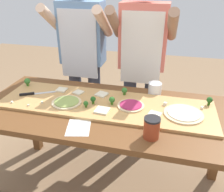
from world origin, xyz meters
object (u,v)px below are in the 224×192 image
(broccoli_floret_center_left, at_px, (209,100))
(cheese_crumble_d, at_px, (165,104))
(chefs_knife, at_px, (33,94))
(cheese_crumble_c, at_px, (42,102))
(broccoli_floret_center_right, at_px, (112,100))
(cheese_crumble_b, at_px, (202,108))
(broccoli_floret_back_mid, at_px, (27,81))
(flour_cup, at_px, (155,89))
(prep_table, at_px, (109,121))
(broccoli_floret_back_right, at_px, (124,91))
(cook_right, at_px, (142,57))
(pizza_slice_near_left, at_px, (62,90))
(cheese_crumble_a, at_px, (28,105))
(pizza_slice_center, at_px, (102,94))
(cheese_crumble_e, at_px, (12,102))
(pizza_whole_cheese_artichoke, at_px, (184,114))
(broccoli_floret_front_left, at_px, (86,104))
(recipe_note, at_px, (79,127))
(pizza_slice_far_right, at_px, (78,92))
(cook_left, at_px, (83,52))
(pizza_whole_beet_magenta, at_px, (131,105))
(pizza_slice_far_left, at_px, (155,115))
(pizza_whole_pesto_green, at_px, (67,102))
(sauce_jar, at_px, (152,128))
(broccoli_floret_front_mid, at_px, (93,99))
(pizza_slice_near_right, at_px, (102,110))

(broccoli_floret_center_left, relative_size, cheese_crumble_d, 2.88)
(chefs_knife, bearing_deg, cheese_crumble_c, -39.39)
(broccoli_floret_center_right, xyz_separation_m, cheese_crumble_b, (0.62, 0.08, -0.03))
(broccoli_floret_back_mid, relative_size, flour_cup, 0.63)
(prep_table, bearing_deg, cheese_crumble_d, 16.73)
(broccoli_floret_back_right, relative_size, broccoli_floret_center_right, 0.99)
(broccoli_floret_center_right, relative_size, cook_right, 0.04)
(pizza_slice_near_left, bearing_deg, cheese_crumble_a, -112.66)
(broccoli_floret_center_right, height_order, cook_right, cook_right)
(pizza_slice_center, relative_size, broccoli_floret_center_right, 1.41)
(cheese_crumble_e, bearing_deg, pizza_slice_center, 25.04)
(pizza_whole_cheese_artichoke, height_order, cook_right, cook_right)
(broccoli_floret_front_left, height_order, recipe_note, broccoli_floret_front_left)
(recipe_note, bearing_deg, cheese_crumble_d, 36.93)
(pizza_whole_cheese_artichoke, distance_m, cheese_crumble_c, 1.00)
(cheese_crumble_c, bearing_deg, broccoli_floret_front_left, 3.79)
(prep_table, bearing_deg, cook_right, 76.68)
(chefs_knife, xyz_separation_m, pizza_slice_far_right, (0.33, 0.10, -0.00))
(broccoli_floret_front_left, height_order, cook_left, cook_left)
(cook_right, bearing_deg, broccoli_floret_back_right, -100.61)
(pizza_whole_beet_magenta, bearing_deg, cook_right, 90.46)
(pizza_slice_far_left, bearing_deg, recipe_note, -153.28)
(pizza_slice_near_left, height_order, broccoli_floret_back_mid, broccoli_floret_back_mid)
(pizza_whole_pesto_green, distance_m, flour_cup, 0.69)
(pizza_slice_center, bearing_deg, pizza_slice_far_left, -25.83)
(pizza_slice_near_left, relative_size, cheese_crumble_c, 5.41)
(pizza_whole_beet_magenta, xyz_separation_m, cheese_crumble_a, (-0.71, -0.17, -0.00))
(pizza_slice_far_left, bearing_deg, broccoli_floret_center_left, 32.84)
(broccoli_floret_back_mid, height_order, sauce_jar, sauce_jar)
(pizza_slice_far_right, bearing_deg, pizza_slice_near_left, 174.89)
(cheese_crumble_a, distance_m, recipe_note, 0.45)
(broccoli_floret_center_left, height_order, broccoli_floret_back_mid, broccoli_floret_back_mid)
(broccoli_floret_front_mid, bearing_deg, pizza_slice_near_right, -43.38)
(pizza_slice_near_right, height_order, broccoli_floret_back_right, broccoli_floret_back_right)
(broccoli_floret_back_right, bearing_deg, cook_left, 140.00)
(pizza_slice_near_left, height_order, cheese_crumble_d, cheese_crumble_d)
(flour_cup, bearing_deg, pizza_slice_far_right, -163.81)
(broccoli_floret_front_mid, xyz_separation_m, broccoli_floret_back_right, (0.19, 0.20, 0.00))
(pizza_slice_far_right, bearing_deg, broccoli_floret_back_mid, 176.02)
(chefs_knife, relative_size, cheese_crumble_c, 17.91)
(cheese_crumble_c, bearing_deg, pizza_slice_center, 30.70)
(pizza_slice_far_left, relative_size, recipe_note, 0.44)
(pizza_slice_far_left, xyz_separation_m, flour_cup, (-0.03, 0.36, 0.02))
(broccoli_floret_center_left, height_order, cheese_crumble_e, broccoli_floret_center_left)
(recipe_note, bearing_deg, pizza_slice_near_left, 125.62)
(pizza_slice_far_right, distance_m, recipe_note, 0.45)
(cheese_crumble_d, xyz_separation_m, sauce_jar, (-0.06, -0.38, 0.04))
(broccoli_floret_front_mid, relative_size, cook_right, 0.03)
(pizza_whole_beet_magenta, xyz_separation_m, pizza_slice_far_right, (-0.44, 0.11, -0.00))
(broccoli_floret_front_left, bearing_deg, sauce_jar, -24.27)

